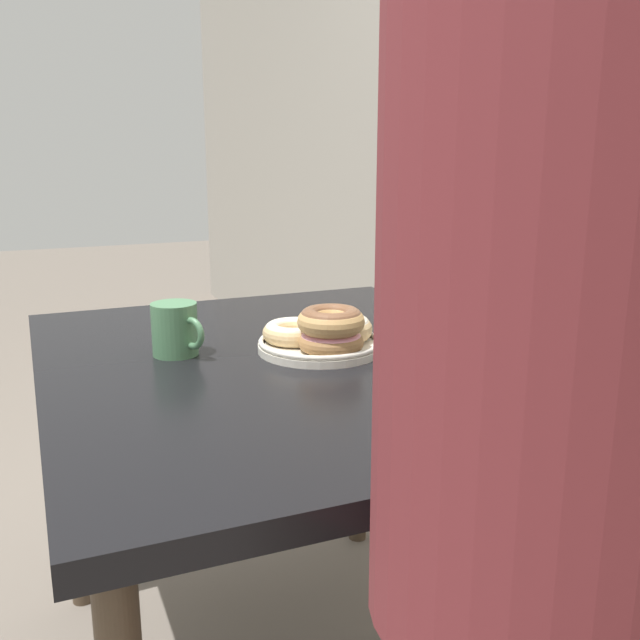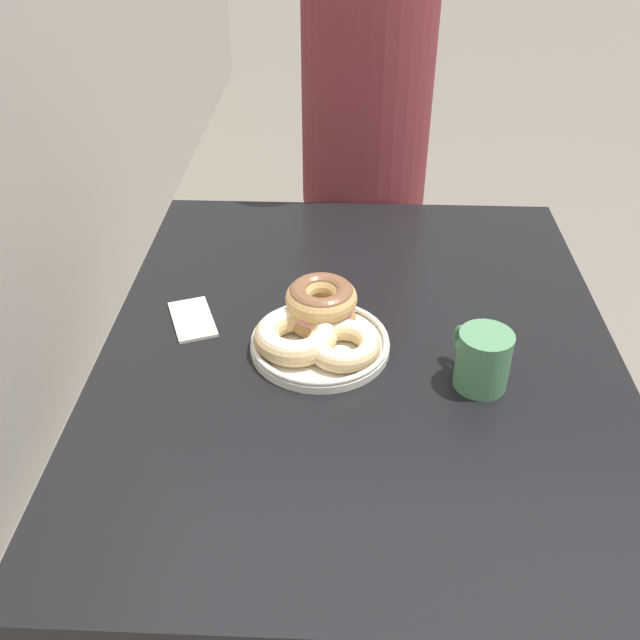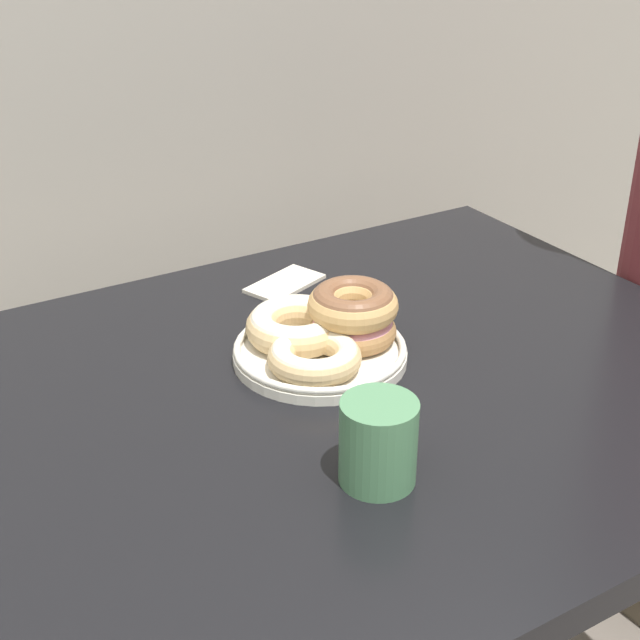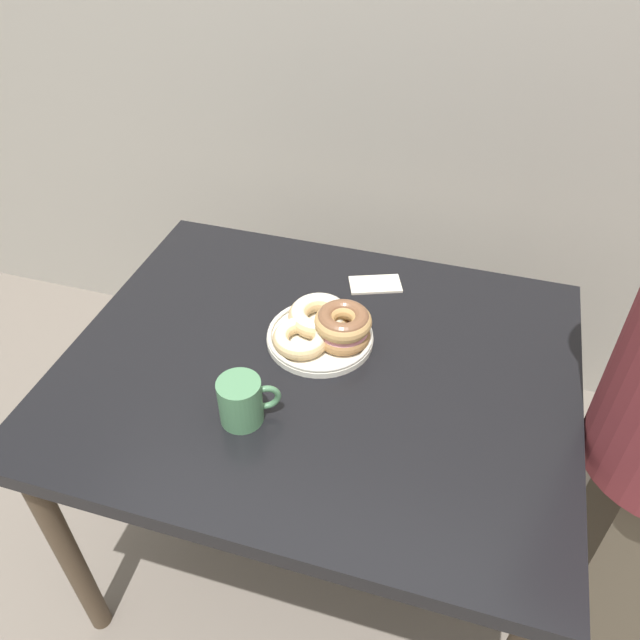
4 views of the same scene
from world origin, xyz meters
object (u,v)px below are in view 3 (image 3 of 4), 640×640
at_px(donut_plate, 324,332).
at_px(coffee_mug, 379,440).
at_px(napkin, 285,284).
at_px(dining_table, 357,426).

bearing_deg(donut_plate, coffee_mug, -108.65).
relative_size(donut_plate, napkin, 1.81).
relative_size(donut_plate, coffee_mug, 2.24).
xyz_separation_m(dining_table, napkin, (0.06, 0.30, 0.08)).
xyz_separation_m(donut_plate, coffee_mug, (-0.09, -0.26, 0.01)).
bearing_deg(dining_table, donut_plate, 96.47).
height_order(donut_plate, napkin, donut_plate).
bearing_deg(donut_plate, napkin, 74.40).
bearing_deg(coffee_mug, dining_table, 63.09).
height_order(donut_plate, coffee_mug, coffee_mug).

